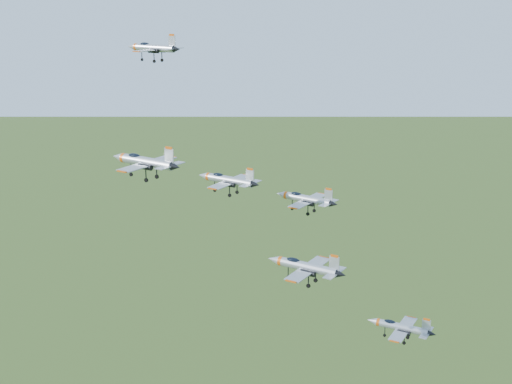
% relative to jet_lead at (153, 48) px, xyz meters
% --- Properties ---
extents(jet_lead, '(12.94, 10.76, 3.46)m').
position_rel_jet_lead_xyz_m(jet_lead, '(0.00, 0.00, 0.00)').
color(jet_lead, '#9CA0A8').
extents(jet_left_high, '(12.90, 10.74, 3.45)m').
position_rel_jet_lead_xyz_m(jet_left_high, '(21.07, -9.92, -21.20)').
color(jet_left_high, '#9CA0A8').
extents(jet_right_high, '(13.01, 10.85, 3.48)m').
position_rel_jet_lead_xyz_m(jet_right_high, '(18.99, -31.89, -13.25)').
color(jet_right_high, '#9CA0A8').
extents(jet_left_low, '(12.80, 10.70, 3.42)m').
position_rel_jet_lead_xyz_m(jet_left_low, '(32.45, -1.47, -25.50)').
color(jet_left_low, '#9CA0A8').
extents(jet_right_low, '(13.20, 10.97, 3.53)m').
position_rel_jet_lead_xyz_m(jet_right_low, '(41.14, -23.38, -29.00)').
color(jet_right_low, '#9CA0A8').
extents(jet_trail, '(11.31, 9.32, 3.03)m').
position_rel_jet_lead_xyz_m(jet_trail, '(53.81, -13.77, -40.66)').
color(jet_trail, '#9CA0A8').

